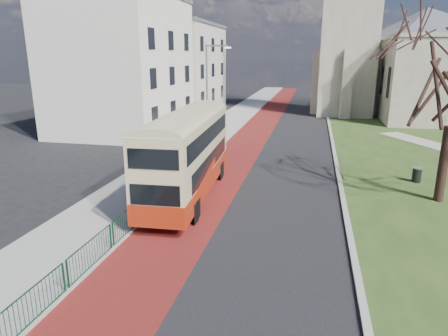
# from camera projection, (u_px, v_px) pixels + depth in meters

# --- Properties ---
(ground) EXTENTS (160.00, 160.00, 0.00)m
(ground) POSITION_uv_depth(u_px,v_px,m) (201.00, 234.00, 16.81)
(ground) COLOR black
(ground) RESTS_ON ground
(road_carriageway) EXTENTS (9.00, 120.00, 0.01)m
(road_carriageway) POSITION_uv_depth(u_px,v_px,m) (279.00, 141.00, 35.28)
(road_carriageway) COLOR black
(road_carriageway) RESTS_ON ground
(bus_lane) EXTENTS (3.40, 120.00, 0.01)m
(bus_lane) POSITION_uv_depth(u_px,v_px,m) (249.00, 139.00, 35.85)
(bus_lane) COLOR #591414
(bus_lane) RESTS_ON ground
(pavement_west) EXTENTS (4.00, 120.00, 0.12)m
(pavement_west) POSITION_uv_depth(u_px,v_px,m) (208.00, 137.00, 36.63)
(pavement_west) COLOR gray
(pavement_west) RESTS_ON ground
(kerb_west) EXTENTS (0.25, 120.00, 0.13)m
(kerb_west) POSITION_uv_depth(u_px,v_px,m) (229.00, 138.00, 36.21)
(kerb_west) COLOR #999993
(kerb_west) RESTS_ON ground
(kerb_east) EXTENTS (0.25, 80.00, 0.13)m
(kerb_east) POSITION_uv_depth(u_px,v_px,m) (332.00, 138.00, 36.18)
(kerb_east) COLOR #999993
(kerb_east) RESTS_ON ground
(pedestrian_railing) EXTENTS (0.07, 24.00, 1.12)m
(pedestrian_railing) POSITION_uv_depth(u_px,v_px,m) (168.00, 187.00, 21.04)
(pedestrian_railing) COLOR #0E3E21
(pedestrian_railing) RESTS_ON ground
(gothic_church) EXTENTS (16.38, 18.00, 40.00)m
(gothic_church) POSITION_uv_depth(u_px,v_px,m) (392.00, 3.00, 46.31)
(gothic_church) COLOR gray
(gothic_church) RESTS_ON ground
(street_block_near) EXTENTS (10.30, 14.30, 13.00)m
(street_block_near) POSITION_uv_depth(u_px,v_px,m) (123.00, 64.00, 38.64)
(street_block_near) COLOR silver
(street_block_near) RESTS_ON ground
(street_block_far) EXTENTS (10.30, 16.30, 11.50)m
(street_block_far) POSITION_uv_depth(u_px,v_px,m) (177.00, 67.00, 53.87)
(street_block_far) COLOR beige
(street_block_far) RESTS_ON ground
(streetlamp) EXTENTS (2.13, 0.18, 8.00)m
(streetlamp) POSITION_uv_depth(u_px,v_px,m) (209.00, 89.00, 33.38)
(streetlamp) COLOR gray
(streetlamp) RESTS_ON pavement_west
(bus) EXTENTS (3.01, 10.58, 4.37)m
(bus) POSITION_uv_depth(u_px,v_px,m) (187.00, 151.00, 20.59)
(bus) COLOR maroon
(bus) RESTS_ON ground
(litter_bin) EXTENTS (0.64, 0.64, 0.88)m
(litter_bin) POSITION_uv_depth(u_px,v_px,m) (417.00, 175.00, 23.46)
(litter_bin) COLOR black
(litter_bin) RESTS_ON grass_green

